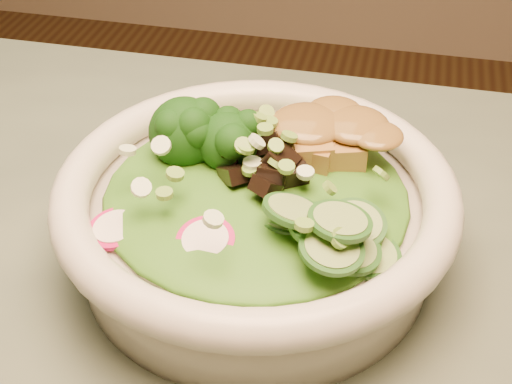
# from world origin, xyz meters

# --- Properties ---
(salad_bowl) EXTENTS (0.30, 0.30, 0.08)m
(salad_bowl) POSITION_xyz_m (-0.02, 0.09, 0.79)
(salad_bowl) COLOR silver
(salad_bowl) RESTS_ON dining_table
(lettuce_bed) EXTENTS (0.23, 0.23, 0.03)m
(lettuce_bed) POSITION_xyz_m (-0.02, 0.09, 0.82)
(lettuce_bed) COLOR #236415
(lettuce_bed) RESTS_ON salad_bowl
(broccoli_florets) EXTENTS (0.11, 0.10, 0.05)m
(broccoli_florets) POSITION_xyz_m (-0.08, 0.13, 0.83)
(broccoli_florets) COLOR black
(broccoli_florets) RESTS_ON salad_bowl
(radish_slices) EXTENTS (0.13, 0.08, 0.02)m
(radish_slices) POSITION_xyz_m (-0.06, 0.03, 0.82)
(radish_slices) COLOR #B70E54
(radish_slices) RESTS_ON salad_bowl
(cucumber_slices) EXTENTS (0.10, 0.10, 0.04)m
(cucumber_slices) POSITION_xyz_m (0.04, 0.04, 0.83)
(cucumber_slices) COLOR #8AA85D
(cucumber_slices) RESTS_ON salad_bowl
(mushroom_heap) EXTENTS (0.10, 0.10, 0.04)m
(mushroom_heap) POSITION_xyz_m (-0.01, 0.10, 0.83)
(mushroom_heap) COLOR black
(mushroom_heap) RESTS_ON salad_bowl
(tofu_cubes) EXTENTS (0.11, 0.09, 0.04)m
(tofu_cubes) POSITION_xyz_m (0.02, 0.14, 0.83)
(tofu_cubes) COLOR #946131
(tofu_cubes) RESTS_ON salad_bowl
(peanut_sauce) EXTENTS (0.08, 0.06, 0.02)m
(peanut_sauce) POSITION_xyz_m (0.02, 0.14, 0.84)
(peanut_sauce) COLOR brown
(peanut_sauce) RESTS_ON tofu_cubes
(scallion_garnish) EXTENTS (0.21, 0.21, 0.03)m
(scallion_garnish) POSITION_xyz_m (-0.02, 0.09, 0.84)
(scallion_garnish) COLOR olive
(scallion_garnish) RESTS_ON salad_bowl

